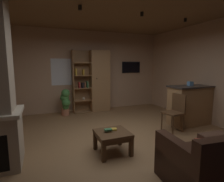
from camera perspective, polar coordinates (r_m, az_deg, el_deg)
The scene contains 18 objects.
floor at distance 3.97m, azimuth 2.22°, elevation -16.13°, with size 5.69×6.02×0.02m, color olive.
wall_back at distance 6.51m, azimuth -8.66°, elevation 6.18°, with size 5.81×0.06×2.80m, color tan.
wall_right at distance 5.46m, azimuth 31.21°, elevation 4.70°, with size 0.06×6.02×2.80m, color tan.
ceiling at distance 3.80m, azimuth 2.48°, elevation 26.43°, with size 5.69×6.02×0.02m, color brown.
window_pane_back at distance 6.35m, azimuth -15.61°, elevation 5.83°, with size 0.70×0.01×0.89m, color white.
bookshelf_cabinet at distance 6.37m, azimuth -4.70°, elevation 3.06°, with size 1.28×0.41×2.12m.
kitchen_bar_counter at distance 5.46m, azimuth 24.14°, elevation -3.98°, with size 1.37×0.60×1.07m.
tissue_box at distance 5.34m, azimuth 23.53°, elevation 2.17°, with size 0.12×0.12×0.11m, color #598CBF.
leather_couch at distance 3.05m, azimuth 31.61°, elevation -18.87°, with size 1.63×1.04×0.84m.
coffee_table at distance 3.44m, azimuth 0.15°, elevation -14.14°, with size 0.60×0.58×0.40m.
table_book_0 at distance 3.49m, azimuth 0.52°, elevation -12.01°, with size 0.11×0.11×0.03m, color gold.
table_book_1 at distance 3.39m, azimuth -1.26°, elevation -12.14°, with size 0.14×0.08×0.03m, color #387247.
dining_chair at distance 4.74m, azimuth 19.43°, elevation -5.63°, with size 0.47×0.47×0.92m.
potted_floor_plant at distance 6.04m, azimuth -14.54°, elevation -3.06°, with size 0.31×0.34×0.86m.
wall_mounted_tv at distance 7.09m, azimuth 6.06°, elevation 7.48°, with size 0.75×0.06×0.42m.
track_light_spot_1 at distance 3.92m, azimuth -10.11°, elevation 24.54°, with size 0.07×0.07×0.09m, color black.
track_light_spot_2 at distance 4.36m, azimuth 9.45°, elevation 22.86°, with size 0.07×0.07×0.09m, color black.
track_light_spot_3 at distance 5.14m, azimuth 22.19°, elevation 20.10°, with size 0.07×0.07×0.09m, color black.
Camera 1 is at (-1.47, -3.30, 1.63)m, focal length 28.88 mm.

